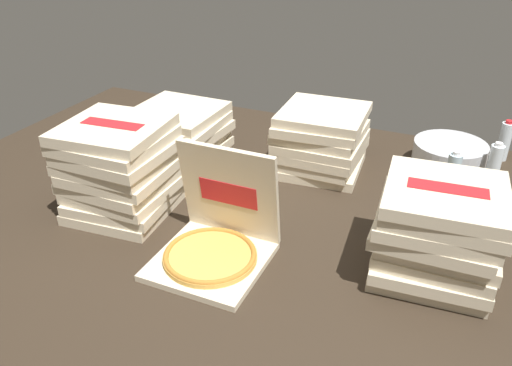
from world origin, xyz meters
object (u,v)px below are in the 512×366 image
Objects in this scene: pizza_stack_left_near at (179,139)px; pizza_stack_left_mid at (438,232)px; pizza_stack_right_mid at (121,169)px; water_bottle_0 at (504,141)px; water_bottle_2 at (494,165)px; water_bottle_1 at (452,174)px; pizza_stack_center_far at (320,140)px; open_pizza_box at (216,240)px; ice_bucket at (449,155)px.

pizza_stack_left_mid is (1.23, -0.35, 0.02)m from pizza_stack_left_near.
pizza_stack_right_mid reaches higher than water_bottle_0.
water_bottle_2 is at bearing 17.33° from pizza_stack_left_near.
pizza_stack_left_near is 1.26m from water_bottle_1.
pizza_stack_center_far is at bearing -149.38° from water_bottle_0.
open_pizza_box is 0.97× the size of pizza_stack_left_near.
open_pizza_box is at bearing -131.62° from water_bottle_2.
pizza_stack_left_near is (-0.50, 0.58, 0.07)m from open_pizza_box.
pizza_stack_right_mid is (-0.01, -0.44, 0.04)m from pizza_stack_left_near.
open_pizza_box is 0.94× the size of pizza_stack_left_mid.
pizza_stack_left_mid is 1.24m from pizza_stack_right_mid.
water_bottle_2 is (-0.04, -0.31, 0.00)m from water_bottle_0.
water_bottle_2 is (0.17, 0.78, -0.07)m from pizza_stack_left_mid.
pizza_stack_center_far is 0.64m from ice_bucket.
pizza_stack_center_far is 1.22× the size of ice_bucket.
pizza_stack_left_near is at bearing -162.67° from water_bottle_2.
open_pizza_box is at bearing -15.04° from pizza_stack_right_mid.
water_bottle_0 is (0.81, 0.48, -0.05)m from pizza_stack_center_far.
water_bottle_0 is (0.24, 0.21, 0.04)m from ice_bucket.
pizza_stack_right_mid is at bearing -148.05° from water_bottle_2.
open_pizza_box reaches higher than water_bottle_0.
pizza_stack_right_mid is (-0.51, 0.14, 0.12)m from open_pizza_box.
water_bottle_1 is (0.04, -0.27, 0.04)m from ice_bucket.
pizza_stack_center_far is at bearing 22.68° from pizza_stack_left_near.
water_bottle_1 is at bearing -112.93° from water_bottle_0.
pizza_stack_left_near reaches higher than water_bottle_2.
pizza_stack_right_mid is at bearing -140.69° from water_bottle_0.
pizza_stack_left_near is 0.98× the size of pizza_stack_center_far.
water_bottle_0 is at bearing 40.82° from ice_bucket.
ice_bucket is at bearing 39.00° from pizza_stack_right_mid.
pizza_stack_left_mid is at bearing -44.91° from pizza_stack_center_far.
pizza_stack_left_mid is 2.06× the size of water_bottle_0.
pizza_stack_left_near and pizza_stack_center_far have the same top height.
pizza_stack_left_mid reaches higher than water_bottle_1.
pizza_stack_center_far is 2.02× the size of water_bottle_2.
open_pizza_box is at bearing -131.20° from water_bottle_1.
water_bottle_1 is (0.74, 0.84, 0.02)m from open_pizza_box.
pizza_stack_center_far reaches higher than water_bottle_1.
ice_bucket is 1.65× the size of water_bottle_1.
pizza_stack_center_far is 2.02× the size of water_bottle_1.
pizza_stack_center_far is at bearing -179.74° from water_bottle_1.
open_pizza_box reaches higher than pizza_stack_right_mid.
pizza_stack_center_far is 2.02× the size of water_bottle_0.
water_bottle_1 is at bearing -82.44° from ice_bucket.
pizza_stack_left_mid is 1.02× the size of pizza_stack_center_far.
pizza_stack_left_near is 1.47m from water_bottle_2.
pizza_stack_left_near is at bearing -157.32° from pizza_stack_center_far.
ice_bucket is (0.70, 1.11, -0.01)m from open_pizza_box.
water_bottle_0 is (0.20, 1.09, -0.07)m from pizza_stack_left_mid.
pizza_stack_center_far is at bearing -167.25° from water_bottle_2.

